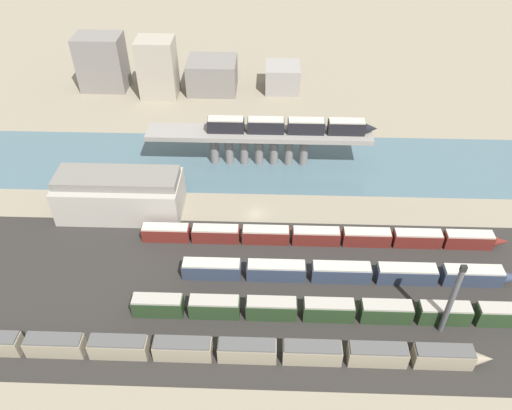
# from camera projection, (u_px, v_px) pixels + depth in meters

# --- Properties ---
(ground_plane) EXTENTS (400.00, 400.00, 0.00)m
(ground_plane) POSITION_uv_depth(u_px,v_px,m) (256.00, 214.00, 117.32)
(ground_plane) COLOR gray
(railbed_yard) EXTENTS (280.00, 42.00, 0.01)m
(railbed_yard) POSITION_uv_depth(u_px,v_px,m) (252.00, 292.00, 98.80)
(railbed_yard) COLOR #282623
(railbed_yard) RESTS_ON ground
(river_water) EXTENTS (320.00, 27.50, 0.01)m
(river_water) POSITION_uv_depth(u_px,v_px,m) (259.00, 162.00, 133.69)
(river_water) COLOR #47606B
(river_water) RESTS_ON ground
(bridge) EXTENTS (57.93, 7.35, 9.55)m
(bridge) POSITION_uv_depth(u_px,v_px,m) (259.00, 140.00, 129.11)
(bridge) COLOR gray
(bridge) RESTS_ON ground
(train_on_bridge) EXTENTS (43.09, 3.01, 3.80)m
(train_on_bridge) POSITION_uv_depth(u_px,v_px,m) (291.00, 126.00, 126.23)
(train_on_bridge) COLOR black
(train_on_bridge) RESTS_ON bridge
(train_yard_near) EXTENTS (92.08, 3.00, 3.92)m
(train_yard_near) POSITION_uv_depth(u_px,v_px,m) (222.00, 350.00, 86.29)
(train_yard_near) COLOR gray
(train_yard_near) RESTS_ON ground
(train_yard_mid) EXTENTS (76.84, 2.99, 4.16)m
(train_yard_mid) POSITION_uv_depth(u_px,v_px,m) (334.00, 310.00, 92.80)
(train_yard_mid) COLOR #23381E
(train_yard_mid) RESTS_ON ground
(train_yard_far) EXTENTS (68.40, 3.05, 3.86)m
(train_yard_far) POSITION_uv_depth(u_px,v_px,m) (348.00, 272.00, 100.34)
(train_yard_far) COLOR #2D384C
(train_yard_far) RESTS_ON ground
(train_yard_outer) EXTENTS (79.84, 2.81, 3.70)m
(train_yard_outer) POSITION_uv_depth(u_px,v_px,m) (321.00, 236.00, 108.67)
(train_yard_outer) COLOR #5B1E19
(train_yard_outer) RESTS_ON ground
(warehouse_building) EXTENTS (28.23, 12.18, 10.56)m
(warehouse_building) POSITION_uv_depth(u_px,v_px,m) (120.00, 194.00, 115.04)
(warehouse_building) COLOR #9E998E
(warehouse_building) RESTS_ON ground
(signal_tower) EXTENTS (1.00, 0.99, 16.98)m
(signal_tower) POSITION_uv_depth(u_px,v_px,m) (451.00, 301.00, 86.56)
(signal_tower) COLOR #4C4C51
(signal_tower) RESTS_ON ground
(city_block_far_left) EXTENTS (14.86, 10.17, 17.70)m
(city_block_far_left) POSITION_uv_depth(u_px,v_px,m) (102.00, 62.00, 162.46)
(city_block_far_left) COLOR slate
(city_block_far_left) RESTS_ON ground
(city_block_left) EXTENTS (11.62, 9.56, 18.64)m
(city_block_left) POSITION_uv_depth(u_px,v_px,m) (158.00, 68.00, 158.06)
(city_block_left) COLOR gray
(city_block_left) RESTS_ON ground
(city_block_center) EXTENTS (15.79, 13.61, 10.23)m
(city_block_center) POSITION_uv_depth(u_px,v_px,m) (212.00, 75.00, 163.67)
(city_block_center) COLOR slate
(city_block_center) RESTS_ON ground
(city_block_right) EXTENTS (11.15, 11.56, 8.31)m
(city_block_right) POSITION_uv_depth(u_px,v_px,m) (283.00, 77.00, 164.61)
(city_block_right) COLOR gray
(city_block_right) RESTS_ON ground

